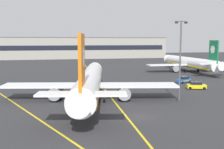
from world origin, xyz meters
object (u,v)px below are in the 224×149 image
Objects in this scene: airliner_background at (190,63)px; service_car_nearest at (196,86)px; service_car_second at (184,80)px; apron_lamp_post at (180,60)px; airliner_foreground at (90,82)px.

airliner_background is 36.01m from service_car_nearest.
airliner_background is 27.13m from service_car_second.
airliner_background is at bearing 58.02° from service_car_second.
apron_lamp_post is at bearing -120.97° from airliner_background.
service_car_second is (-14.31, -22.92, -2.41)m from airliner_background.
airliner_foreground is 25.94m from service_car_nearest.
airliner_foreground is at bearing -150.21° from service_car_second.
airliner_foreground is 16.70m from apron_lamp_post.
apron_lamp_post is at bearing -119.76° from service_car_second.
airliner_foreground is at bearing 165.11° from apron_lamp_post.
airliner_background reaches higher than service_car_nearest.
service_car_nearest is at bearing -116.50° from airliner_background.
airliner_background is at bearing 59.03° from apron_lamp_post.
apron_lamp_post reaches higher than service_car_second.
airliner_foreground is 1.05× the size of airliner_background.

